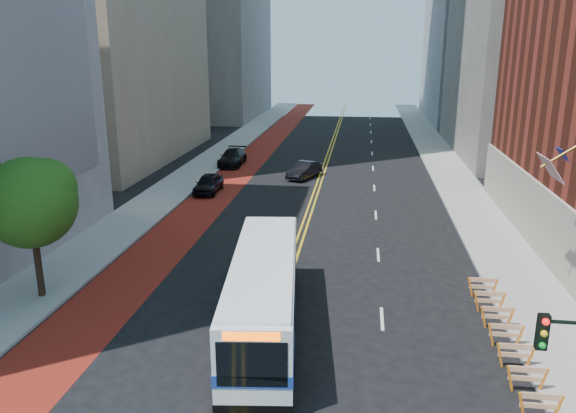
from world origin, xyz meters
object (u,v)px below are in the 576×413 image
at_px(car_a, 208,183).
at_px(car_b, 304,170).
at_px(transit_bus, 264,291).
at_px(car_c, 232,157).
at_px(street_tree, 31,199).

xyz_separation_m(car_a, car_b, (7.26, 6.28, -0.02)).
relative_size(transit_bus, car_c, 2.23).
bearing_deg(transit_bus, car_b, 86.27).
bearing_deg(car_b, car_a, -118.11).
xyz_separation_m(transit_bus, car_c, (-9.08, 33.21, -0.92)).
bearing_deg(car_a, transit_bus, -69.00).
xyz_separation_m(street_tree, car_a, (2.48, 20.61, -4.15)).
relative_size(transit_bus, car_b, 2.72).
height_order(street_tree, transit_bus, street_tree).
xyz_separation_m(transit_bus, car_a, (-8.54, 22.18, -0.96)).
bearing_deg(transit_bus, car_c, 98.98).
relative_size(car_a, car_b, 1.00).
height_order(transit_bus, car_c, transit_bus).
bearing_deg(car_a, street_tree, -96.94).
height_order(street_tree, car_b, street_tree).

